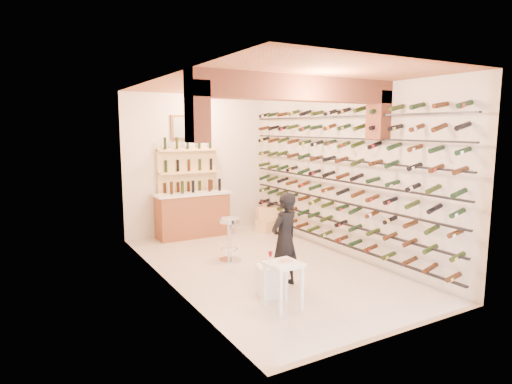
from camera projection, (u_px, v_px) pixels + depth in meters
ground at (264, 266)px, 7.74m from camera, size 6.00×6.00×0.00m
room_shell at (273, 140)px, 7.19m from camera, size 3.52×6.02×3.21m
wine_rack at (334, 175)px, 8.26m from camera, size 0.32×5.70×2.56m
back_counter at (193, 213)px, 9.79m from camera, size 1.70×0.62×1.29m
back_shelving at (188, 184)px, 9.90m from camera, size 1.40×0.31×2.73m
tasting_table at (283, 271)px, 5.87m from camera, size 0.47×0.47×0.78m
white_stool at (270, 281)px, 6.37m from camera, size 0.44×0.44×0.45m
person at (285, 240)px, 6.68m from camera, size 0.62×0.50×1.48m
chrome_barstool at (229, 236)px, 7.98m from camera, size 0.41×0.41×0.80m
crate_lower at (267, 226)px, 10.29m from camera, size 0.55×0.44×0.29m
crate_upper at (268, 214)px, 10.25m from camera, size 0.56×0.46×0.29m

